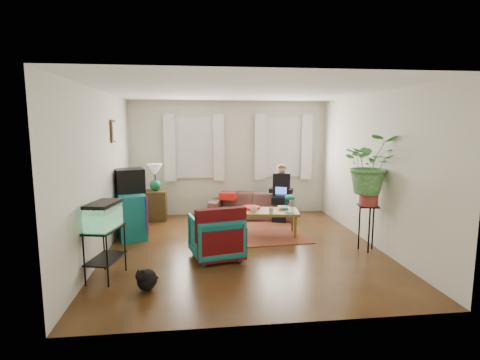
{
  "coord_description": "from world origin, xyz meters",
  "views": [
    {
      "loc": [
        -0.76,
        -6.08,
        2.06
      ],
      "look_at": [
        0.0,
        0.4,
        1.1
      ],
      "focal_mm": 28.0,
      "sensor_mm": 36.0,
      "label": 1
    }
  ],
  "objects": [
    {
      "name": "floor",
      "position": [
        0.0,
        0.0,
        0.0
      ],
      "size": [
        4.5,
        5.0,
        0.01
      ],
      "primitive_type": "cube",
      "color": "#4F2B14",
      "rests_on": "ground"
    },
    {
      "name": "ceiling",
      "position": [
        0.0,
        0.0,
        2.6
      ],
      "size": [
        4.5,
        5.0,
        0.01
      ],
      "primitive_type": "cube",
      "color": "white",
      "rests_on": "wall_back"
    },
    {
      "name": "wall_back",
      "position": [
        0.0,
        2.5,
        1.3
      ],
      "size": [
        4.5,
        0.01,
        2.6
      ],
      "primitive_type": "cube",
      "color": "silver",
      "rests_on": "floor"
    },
    {
      "name": "wall_front",
      "position": [
        0.0,
        -2.5,
        1.3
      ],
      "size": [
        4.5,
        0.01,
        2.6
      ],
      "primitive_type": "cube",
      "color": "silver",
      "rests_on": "floor"
    },
    {
      "name": "wall_left",
      "position": [
        -2.25,
        0.0,
        1.3
      ],
      "size": [
        0.01,
        5.0,
        2.6
      ],
      "primitive_type": "cube",
      "color": "silver",
      "rests_on": "floor"
    },
    {
      "name": "wall_right",
      "position": [
        2.25,
        0.0,
        1.3
      ],
      "size": [
        0.01,
        5.0,
        2.6
      ],
      "primitive_type": "cube",
      "color": "silver",
      "rests_on": "floor"
    },
    {
      "name": "window_left",
      "position": [
        -0.8,
        2.48,
        1.55
      ],
      "size": [
        1.08,
        0.04,
        1.38
      ],
      "primitive_type": "cube",
      "color": "white",
      "rests_on": "wall_back"
    },
    {
      "name": "window_right",
      "position": [
        1.25,
        2.48,
        1.55
      ],
      "size": [
        1.08,
        0.04,
        1.38
      ],
      "primitive_type": "cube",
      "color": "white",
      "rests_on": "wall_back"
    },
    {
      "name": "curtains_left",
      "position": [
        -0.8,
        2.4,
        1.55
      ],
      "size": [
        1.36,
        0.06,
        1.5
      ],
      "primitive_type": "cube",
      "color": "white",
      "rests_on": "wall_back"
    },
    {
      "name": "curtains_right",
      "position": [
        1.25,
        2.4,
        1.55
      ],
      "size": [
        1.36,
        0.06,
        1.5
      ],
      "primitive_type": "cube",
      "color": "white",
      "rests_on": "wall_back"
    },
    {
      "name": "picture_frame",
      "position": [
        -2.21,
        0.85,
        1.95
      ],
      "size": [
        0.04,
        0.32,
        0.4
      ],
      "primitive_type": "cube",
      "color": "#3D2616",
      "rests_on": "wall_left"
    },
    {
      "name": "area_rug",
      "position": [
        0.24,
        0.76,
        0.01
      ],
      "size": [
        2.12,
        1.76,
        0.01
      ],
      "primitive_type": "cube",
      "rotation": [
        0.0,
        0.0,
        0.08
      ],
      "color": "brown",
      "rests_on": "floor"
    },
    {
      "name": "sofa",
      "position": [
        0.45,
        2.05,
        0.36
      ],
      "size": [
        1.98,
        1.27,
        0.72
      ],
      "primitive_type": "imported",
      "rotation": [
        0.0,
        0.0,
        -0.32
      ],
      "color": "brown",
      "rests_on": "floor"
    },
    {
      "name": "seated_person",
      "position": [
        1.08,
        1.84,
        0.55
      ],
      "size": [
        0.62,
        0.68,
        1.1
      ],
      "primitive_type": null,
      "rotation": [
        0.0,
        0.0,
        -0.32
      ],
      "color": "black",
      "rests_on": "sofa"
    },
    {
      "name": "side_table",
      "position": [
        -1.65,
        2.06,
        0.32
      ],
      "size": [
        0.45,
        0.45,
        0.65
      ],
      "primitive_type": "cube",
      "rotation": [
        0.0,
        0.0,
        0.02
      ],
      "color": "#372614",
      "rests_on": "floor"
    },
    {
      "name": "table_lamp",
      "position": [
        -1.65,
        2.06,
        0.93
      ],
      "size": [
        0.34,
        0.34,
        0.59
      ],
      "primitive_type": null,
      "rotation": [
        0.0,
        0.0,
        0.02
      ],
      "color": "white",
      "rests_on": "side_table"
    },
    {
      "name": "dresser",
      "position": [
        -1.99,
        0.9,
        0.41
      ],
      "size": [
        0.7,
        1.0,
        0.82
      ],
      "primitive_type": "cube",
      "rotation": [
        0.0,
        0.0,
        0.29
      ],
      "color": "#12516D",
      "rests_on": "floor"
    },
    {
      "name": "crt_tv",
      "position": [
        -2.0,
        0.99,
        1.04
      ],
      "size": [
        0.61,
        0.58,
        0.44
      ],
      "primitive_type": "cube",
      "rotation": [
        0.0,
        0.0,
        0.29
      ],
      "color": "black",
      "rests_on": "dresser"
    },
    {
      "name": "aquarium_stand",
      "position": [
        -2.0,
        -1.06,
        0.35
      ],
      "size": [
        0.48,
        0.68,
        0.7
      ],
      "primitive_type": "cube",
      "rotation": [
        0.0,
        0.0,
        -0.23
      ],
      "color": "black",
      "rests_on": "floor"
    },
    {
      "name": "aquarium",
      "position": [
        -2.0,
        -1.06,
        0.88
      ],
      "size": [
        0.43,
        0.62,
        0.37
      ],
      "primitive_type": "cube",
      "rotation": [
        0.0,
        0.0,
        -0.23
      ],
      "color": "#7FD899",
      "rests_on": "aquarium_stand"
    },
    {
      "name": "black_cat",
      "position": [
        -1.4,
        -1.51,
        0.16
      ],
      "size": [
        0.35,
        0.44,
        0.32
      ],
      "primitive_type": "ellipsoid",
      "rotation": [
        0.0,
        0.0,
        -0.3
      ],
      "color": "black",
      "rests_on": "floor"
    },
    {
      "name": "armchair",
      "position": [
        -0.48,
        -0.45,
        0.38
      ],
      "size": [
        0.87,
        0.84,
        0.76
      ],
      "primitive_type": "imported",
      "rotation": [
        0.0,
        0.0,
        3.37
      ],
      "color": "#115C68",
      "rests_on": "floor"
    },
    {
      "name": "serape_throw",
      "position": [
        -0.41,
        -0.74,
        0.54
      ],
      "size": [
        0.78,
        0.34,
        0.62
      ],
      "primitive_type": "cube",
      "rotation": [
        0.0,
        0.0,
        0.23
      ],
      "color": "#9E0A0A",
      "rests_on": "armchair"
    },
    {
      "name": "coffee_table",
      "position": [
        0.55,
        0.67,
        0.24
      ],
      "size": [
        1.21,
        0.77,
        0.47
      ],
      "primitive_type": "cube",
      "rotation": [
        0.0,
        0.0,
        -0.13
      ],
      "color": "brown",
      "rests_on": "floor"
    },
    {
      "name": "cup_a",
      "position": [
        0.28,
        0.6,
        0.52
      ],
      "size": [
        0.14,
        0.14,
        0.1
      ],
      "primitive_type": "imported",
      "rotation": [
        0.0,
        0.0,
        -0.13
      ],
      "color": "white",
      "rests_on": "coffee_table"
    },
    {
      "name": "cup_b",
      "position": [
        0.58,
        0.48,
        0.52
      ],
      "size": [
        0.12,
        0.12,
        0.1
      ],
      "primitive_type": "imported",
      "rotation": [
        0.0,
        0.0,
        -0.13
      ],
      "color": "beige",
      "rests_on": "coffee_table"
    },
    {
      "name": "bowl",
      "position": [
        0.88,
        0.73,
        0.5
      ],
      "size": [
        0.25,
        0.25,
        0.06
      ],
      "primitive_type": "imported",
      "rotation": [
        0.0,
        0.0,
        -0.13
      ],
      "color": "white",
      "rests_on": "coffee_table"
    },
    {
      "name": "snack_tray",
      "position": [
        0.27,
        0.87,
        0.49
      ],
      "size": [
        0.4,
        0.4,
        0.04
      ],
      "primitive_type": "cylinder",
      "rotation": [
        0.0,
        0.0,
        -0.13
      ],
      "color": "#B21414",
      "rests_on": "coffee_table"
    },
    {
      "name": "birdcage",
      "position": [
        0.92,
        0.47,
        0.64
      ],
      "size": [
        0.21,
        0.21,
        0.33
      ],
      "primitive_type": null,
      "rotation": [
        0.0,
        0.0,
        -0.13
      ],
      "color": "#115B6B",
      "rests_on": "coffee_table"
    },
    {
      "name": "plant_stand",
      "position": [
        2.02,
        -0.39,
        0.38
      ],
      "size": [
        0.38,
        0.38,
        0.76
      ],
      "primitive_type": "cube",
      "rotation": [
        0.0,
        0.0,
        -0.2
      ],
      "color": "black",
      "rests_on": "floor"
    },
    {
      "name": "potted_plant",
      "position": [
        2.02,
        -0.39,
        1.29
      ],
      "size": [
        1.0,
        0.91,
        0.97
      ],
      "primitive_type": "imported",
      "rotation": [
        0.0,
        0.0,
        -0.2
      ],
      "color": "#599947",
      "rests_on": "plant_stand"
    }
  ]
}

